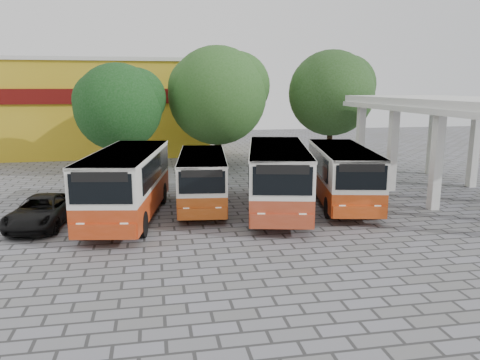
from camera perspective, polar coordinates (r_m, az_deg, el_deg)
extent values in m
plane|color=slate|center=(20.40, 6.35, -5.89)|extent=(90.00, 90.00, 0.00)
cube|color=silver|center=(32.33, 14.46, 4.78)|extent=(0.45, 0.45, 5.00)
cube|color=silver|center=(34.89, 22.41, 4.74)|extent=(0.45, 0.45, 5.00)
cube|color=silver|center=(27.86, 25.45, 8.60)|extent=(6.60, 15.60, 0.40)
cube|color=silver|center=(27.87, 25.39, 7.88)|extent=(6.80, 15.80, 0.30)
cube|color=gold|center=(44.97, -17.42, 8.32)|extent=(20.00, 10.00, 8.00)
cube|color=#590C0A|center=(39.87, -18.37, 9.65)|extent=(20.00, 0.20, 1.20)
cube|color=silver|center=(44.97, -17.74, 13.60)|extent=(20.40, 10.40, 0.30)
cube|color=#B53610|center=(22.18, -13.49, -2.12)|extent=(3.98, 8.93, 1.13)
cube|color=white|center=(21.91, -13.66, 1.34)|extent=(3.98, 8.93, 1.58)
cube|color=white|center=(21.79, -13.75, 3.22)|extent=(4.03, 8.94, 0.13)
cube|color=black|center=(22.02, -17.07, 1.25)|extent=(1.23, 7.02, 1.13)
cube|color=black|center=(21.87, -10.23, 1.50)|extent=(1.23, 7.02, 1.13)
cube|color=black|center=(17.66, -14.36, -1.04)|extent=(2.29, 0.43, 1.13)
cube|color=black|center=(17.57, -14.44, 0.41)|extent=(2.03, 0.40, 0.37)
cylinder|color=black|center=(19.69, -17.22, -5.35)|extent=(0.30, 1.08, 1.08)
cylinder|color=black|center=(19.54, -10.41, -5.14)|extent=(0.30, 1.08, 1.08)
cylinder|color=black|center=(25.09, -15.80, -1.70)|extent=(0.30, 1.08, 1.08)
cylinder|color=black|center=(24.97, -10.48, -1.51)|extent=(0.30, 1.08, 1.08)
cube|color=#A64410|center=(23.81, -4.57, -1.26)|extent=(3.00, 7.57, 0.97)
cube|color=white|center=(23.58, -4.61, 1.49)|extent=(3.00, 7.57, 1.35)
cube|color=white|center=(23.48, -4.64, 2.99)|extent=(3.04, 7.57, 0.11)
cube|color=black|center=(23.49, -7.35, 1.43)|extent=(0.71, 6.05, 0.97)
cube|color=black|center=(23.72, -1.91, 1.62)|extent=(0.71, 6.05, 0.97)
cube|color=black|center=(19.96, -3.50, -0.27)|extent=(1.97, 0.27, 0.97)
cube|color=black|center=(19.89, -3.52, 0.82)|extent=(1.75, 0.25, 0.31)
cylinder|color=black|center=(21.50, -6.52, -3.71)|extent=(0.26, 0.92, 0.92)
cylinder|color=black|center=(21.72, -1.27, -3.49)|extent=(0.26, 0.92, 0.92)
cylinder|color=black|center=(26.14, -7.28, -1.00)|extent=(0.26, 0.92, 0.92)
cylinder|color=black|center=(26.32, -2.95, -0.84)|extent=(0.26, 0.92, 0.92)
cube|color=#A93A1D|center=(22.95, 4.56, -1.34)|extent=(4.47, 9.11, 1.15)
cube|color=white|center=(22.68, 4.61, 2.06)|extent=(4.47, 9.11, 1.61)
cube|color=white|center=(22.57, 4.64, 3.90)|extent=(4.52, 9.12, 0.13)
cube|color=black|center=(22.37, 1.32, 2.00)|extent=(1.62, 7.06, 1.15)
cube|color=black|center=(23.06, 7.82, 2.18)|extent=(1.62, 7.06, 1.15)
cube|color=black|center=(18.54, 8.14, -0.09)|extent=(2.31, 0.56, 1.15)
cube|color=black|center=(18.46, 8.18, 1.31)|extent=(2.04, 0.51, 0.37)
cylinder|color=black|center=(20.10, 3.38, -4.48)|extent=(0.31, 1.09, 1.09)
cylinder|color=black|center=(20.78, 9.74, -4.10)|extent=(0.31, 1.09, 1.09)
cylinder|color=black|center=(25.49, 0.32, -1.03)|extent=(0.31, 1.09, 1.09)
cylinder|color=black|center=(26.03, 5.44, -0.82)|extent=(0.31, 1.09, 1.09)
cube|color=#BA3E0F|center=(24.68, 12.27, -0.84)|extent=(4.01, 8.42, 1.06)
cube|color=white|center=(24.45, 12.40, 2.09)|extent=(4.01, 8.42, 1.49)
cube|color=white|center=(24.35, 12.46, 3.67)|extent=(4.06, 8.43, 0.12)
cube|color=black|center=(23.99, 9.68, 2.05)|extent=(1.39, 6.55, 1.06)
cube|color=black|center=(24.95, 15.01, 2.18)|extent=(1.39, 6.55, 1.06)
cube|color=black|center=(20.82, 16.72, 0.30)|extent=(2.14, 0.49, 1.06)
cube|color=black|center=(20.74, 16.78, 1.45)|extent=(1.90, 0.45, 0.34)
cylinder|color=black|center=(22.00, 12.22, -3.43)|extent=(0.28, 1.01, 1.01)
cylinder|color=black|center=(22.92, 17.28, -3.09)|extent=(0.28, 1.01, 1.01)
cylinder|color=black|center=(26.79, 7.91, -0.61)|extent=(0.28, 1.01, 1.01)
cylinder|color=black|center=(27.55, 12.23, -0.43)|extent=(0.28, 1.01, 1.01)
cylinder|color=#2F2315|center=(33.15, -14.38, 3.63)|extent=(0.38, 0.38, 3.50)
sphere|color=#0F3B0F|center=(32.90, -14.63, 8.59)|extent=(5.89, 5.89, 5.89)
sphere|color=#0F3B0F|center=(33.12, -12.59, 9.72)|extent=(4.12, 4.12, 4.12)
sphere|color=#0F3B0F|center=(32.78, -16.52, 9.26)|extent=(3.83, 3.83, 3.83)
cylinder|color=#483216|center=(35.24, -2.72, 4.91)|extent=(0.49, 0.49, 4.09)
sphere|color=#26521A|center=(35.02, -2.77, 10.24)|extent=(7.23, 7.23, 7.23)
sphere|color=#26521A|center=(35.53, -0.49, 11.44)|extent=(5.06, 5.06, 5.06)
sphere|color=#26521A|center=(34.66, -4.85, 11.10)|extent=(4.70, 4.70, 4.70)
cylinder|color=black|center=(37.29, 10.87, 5.06)|extent=(0.43, 0.43, 4.07)
sphere|color=#1D3F14|center=(37.07, 11.07, 10.36)|extent=(6.52, 6.52, 6.52)
sphere|color=#1D3F14|center=(37.84, 12.81, 11.30)|extent=(4.56, 4.56, 4.56)
sphere|color=#1D3F14|center=(36.48, 9.52, 11.17)|extent=(4.23, 4.23, 4.23)
imported|color=black|center=(22.26, -23.04, -3.53)|extent=(2.71, 4.93, 1.31)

